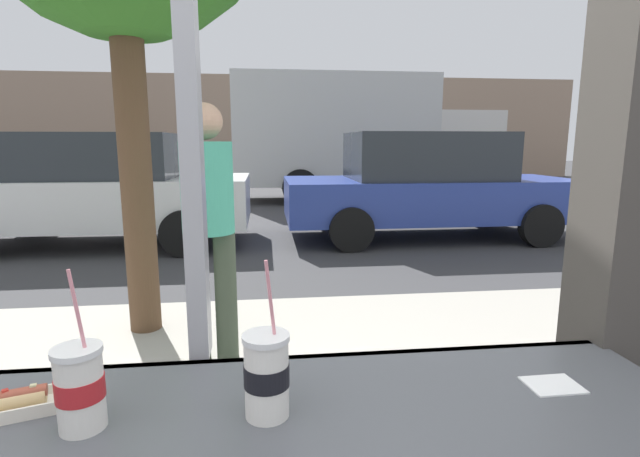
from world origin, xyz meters
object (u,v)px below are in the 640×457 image
(parked_car_white, at_px, (98,189))
(pedestrian, at_px, (208,218))
(soda_cup_right, at_px, (267,374))
(box_truck, at_px, (357,135))
(soda_cup_left, at_px, (80,387))
(parked_car_blue, at_px, (427,185))

(parked_car_white, relative_size, pedestrian, 2.72)
(soda_cup_right, distance_m, box_truck, 12.07)
(box_truck, bearing_deg, pedestrian, -106.20)
(soda_cup_left, bearing_deg, parked_car_blue, 65.48)
(soda_cup_right, bearing_deg, parked_car_blue, 68.13)
(soda_cup_left, xyz_separation_m, parked_car_blue, (2.96, 6.50, -0.21))
(parked_car_blue, bearing_deg, parked_car_white, 180.00)
(soda_cup_left, xyz_separation_m, box_truck, (2.83, 11.80, 0.67))
(box_truck, distance_m, pedestrian, 10.16)
(soda_cup_left, distance_m, parked_car_white, 6.84)
(pedestrian, bearing_deg, box_truck, 73.80)
(soda_cup_left, relative_size, parked_car_white, 0.07)
(parked_car_blue, height_order, box_truck, box_truck)
(soda_cup_left, relative_size, box_truck, 0.05)
(soda_cup_right, height_order, parked_car_white, parked_car_white)
(soda_cup_left, distance_m, soda_cup_right, 0.36)
(box_truck, xyz_separation_m, pedestrian, (-2.83, -9.73, -0.67))
(parked_car_white, distance_m, box_truck, 7.31)
(soda_cup_right, relative_size, box_truck, 0.05)
(parked_car_white, xyz_separation_m, pedestrian, (2.13, -4.43, 0.21))
(soda_cup_right, height_order, pedestrian, pedestrian)
(parked_car_white, bearing_deg, pedestrian, -64.29)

